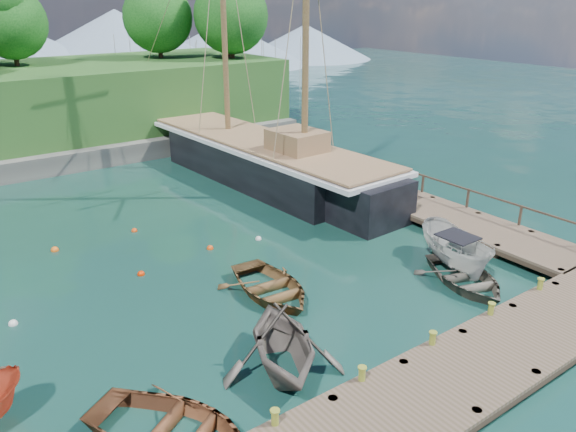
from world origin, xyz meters
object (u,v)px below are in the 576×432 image
Objects in this scene: rowboat_1 at (282,370)px; rowboat_2 at (271,295)px; rowboat_3 at (464,285)px; cabin_boat_white at (454,267)px; schooner at (264,163)px.

rowboat_1 reaches higher than rowboat_2.
cabin_boat_white is at bearing 71.71° from rowboat_3.
schooner is (10.17, 16.21, 1.11)m from rowboat_1.
cabin_boat_white reaches higher than rowboat_2.
rowboat_1 reaches higher than cabin_boat_white.
cabin_boat_white is at bearing -14.44° from rowboat_2.
rowboat_2 is 8.12m from cabin_boat_white.
schooner is at bearing 104.85° from rowboat_3.
rowboat_2 reaches higher than rowboat_3.
rowboat_1 reaches higher than rowboat_3.
schooner reaches higher than rowboat_2.
rowboat_1 is at bearing -124.89° from schooner.
rowboat_2 is at bearing 168.70° from rowboat_3.
cabin_boat_white is 0.17× the size of schooner.
rowboat_2 is 0.16× the size of schooner.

